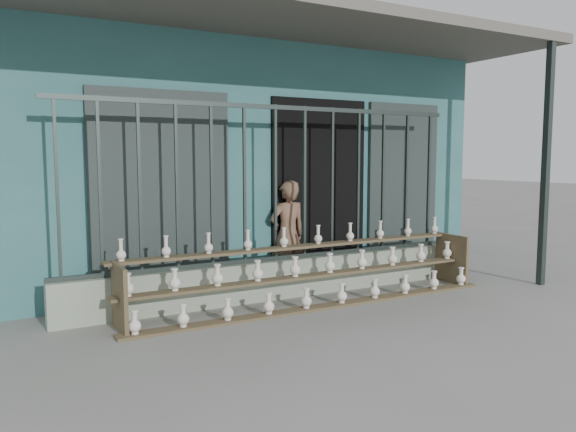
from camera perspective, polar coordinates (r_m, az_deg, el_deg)
ground at (r=5.61m, az=5.06°, el=-11.16°), size 60.00×60.00×0.00m
workshop_building at (r=9.17m, az=-9.86°, el=5.71°), size 7.40×6.60×3.21m
parapet_wall at (r=6.63m, az=-1.27°, el=-6.44°), size 5.00×0.20×0.45m
security_fence at (r=6.48m, az=-1.29°, el=3.31°), size 5.00×0.04×1.80m
shelf_rack at (r=6.38m, az=2.58°, el=-5.73°), size 4.50×0.68×0.85m
elderly_woman at (r=7.05m, az=-0.03°, el=-1.92°), size 0.51×0.35×1.36m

